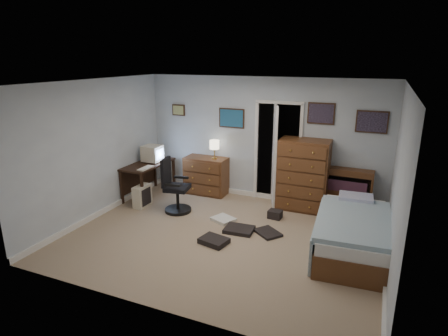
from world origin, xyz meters
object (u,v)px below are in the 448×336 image
(computer_desk, at_px, (145,170))
(tall_dresser, at_px, (303,175))
(office_chair, at_px, (175,191))
(bed, at_px, (352,233))
(low_dresser, at_px, (206,176))

(computer_desk, xyz_separation_m, tall_dresser, (3.22, 0.60, 0.13))
(computer_desk, distance_m, office_chair, 1.14)
(tall_dresser, bearing_deg, computer_desk, -170.06)
(bed, bearing_deg, computer_desk, 165.69)
(computer_desk, bearing_deg, low_dresser, 29.73)
(computer_desk, relative_size, bed, 0.62)
(low_dresser, xyz_separation_m, bed, (3.14, -1.43, -0.10))
(bed, bearing_deg, office_chair, 171.15)
(computer_desk, bearing_deg, tall_dresser, 11.45)
(low_dresser, bearing_deg, bed, -24.58)
(office_chair, relative_size, tall_dresser, 0.76)
(computer_desk, bearing_deg, office_chair, -25.84)
(low_dresser, relative_size, tall_dresser, 0.66)
(low_dresser, relative_size, bed, 0.44)
(tall_dresser, height_order, bed, tall_dresser)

